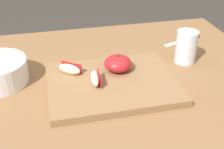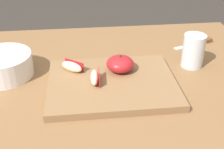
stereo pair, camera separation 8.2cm
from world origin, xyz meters
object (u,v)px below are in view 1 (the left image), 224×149
(drinking_glass_water, at_px, (186,47))
(cutting_board, at_px, (112,84))
(apple_wedge_left, at_px, (95,78))
(apple_half_skin_up, at_px, (118,63))
(apple_wedge_front, at_px, (70,69))
(paring_knife, at_px, (188,38))

(drinking_glass_water, bearing_deg, cutting_board, -160.39)
(apple_wedge_left, height_order, drinking_glass_water, drinking_glass_water)
(cutting_board, distance_m, drinking_glass_water, 0.29)
(apple_wedge_left, bearing_deg, apple_half_skin_up, 35.74)
(drinking_glass_water, bearing_deg, apple_wedge_front, -175.56)
(paring_knife, height_order, drinking_glass_water, drinking_glass_water)
(apple_wedge_front, distance_m, drinking_glass_water, 0.38)
(cutting_board, bearing_deg, paring_knife, 35.22)
(apple_half_skin_up, bearing_deg, paring_knife, 31.21)
(paring_knife, bearing_deg, drinking_glass_water, -119.69)
(cutting_board, xyz_separation_m, apple_half_skin_up, (0.03, 0.05, 0.03))
(apple_wedge_front, height_order, paring_knife, apple_wedge_front)
(apple_half_skin_up, xyz_separation_m, drinking_glass_water, (0.24, 0.04, 0.01))
(apple_wedge_left, distance_m, paring_knife, 0.48)
(apple_wedge_left, relative_size, apple_wedge_front, 1.02)
(apple_half_skin_up, distance_m, apple_wedge_front, 0.14)
(apple_wedge_front, bearing_deg, cutting_board, -30.48)
(apple_wedge_front, relative_size, drinking_glass_water, 0.66)
(apple_wedge_front, distance_m, paring_knife, 0.50)
(cutting_board, height_order, paring_knife, cutting_board)
(apple_half_skin_up, xyz_separation_m, apple_wedge_left, (-0.08, -0.06, -0.01))
(apple_half_skin_up, height_order, apple_wedge_left, apple_half_skin_up)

